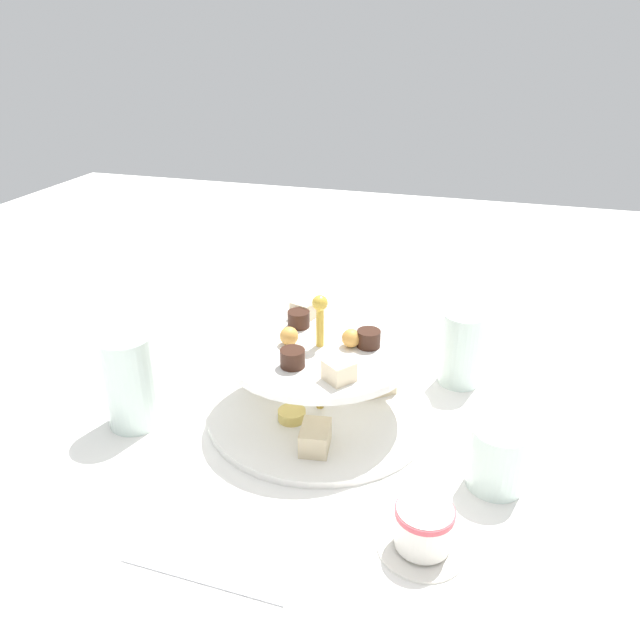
{
  "coord_description": "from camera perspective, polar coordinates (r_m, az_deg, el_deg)",
  "views": [
    {
      "loc": [
        0.65,
        0.19,
        0.47
      ],
      "look_at": [
        0.0,
        0.0,
        0.14
      ],
      "focal_mm": 34.01,
      "sensor_mm": 36.0,
      "label": 1
    }
  ],
  "objects": [
    {
      "name": "water_glass_mid_back",
      "position": [
        0.89,
        13.2,
        -2.65
      ],
      "size": [
        0.06,
        0.06,
        0.11
      ],
      "primitive_type": "cylinder",
      "color": "silver",
      "rests_on": "ground_plane"
    },
    {
      "name": "water_glass_tall_right",
      "position": [
        0.81,
        -17.43,
        -5.5
      ],
      "size": [
        0.07,
        0.07,
        0.13
      ],
      "primitive_type": "cylinder",
      "color": "silver",
      "rests_on": "ground_plane"
    },
    {
      "name": "tiered_serving_stand",
      "position": [
        0.8,
        -0.03,
        -5.99
      ],
      "size": [
        0.3,
        0.3,
        0.17
      ],
      "color": "white",
      "rests_on": "ground_plane"
    },
    {
      "name": "teacup_with_saucer",
      "position": [
        0.64,
        9.69,
        -18.84
      ],
      "size": [
        0.09,
        0.09,
        0.05
      ],
      "color": "white",
      "rests_on": "ground_plane"
    },
    {
      "name": "butter_knife_right",
      "position": [
        0.63,
        -11.01,
        -22.61
      ],
      "size": [
        0.02,
        0.17,
        0.0
      ],
      "primitive_type": "cube",
      "rotation": [
        0.0,
        0.0,
        7.83
      ],
      "color": "silver",
      "rests_on": "ground_plane"
    },
    {
      "name": "butter_knife_left",
      "position": [
        1.07,
        -3.9,
        -0.0
      ],
      "size": [
        0.11,
        0.15,
        0.0
      ],
      "primitive_type": "cube",
      "rotation": [
        0.0,
        0.0,
        5.32
      ],
      "color": "silver",
      "rests_on": "ground_plane"
    },
    {
      "name": "ground_plane",
      "position": [
        0.83,
        0.0,
        -8.76
      ],
      "size": [
        2.4,
        2.4,
        0.0
      ],
      "primitive_type": "plane",
      "color": "white"
    },
    {
      "name": "water_glass_short_left",
      "position": [
        0.72,
        16.38,
        -12.33
      ],
      "size": [
        0.06,
        0.06,
        0.08
      ],
      "primitive_type": "cylinder",
      "color": "silver",
      "rests_on": "ground_plane"
    }
  ]
}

